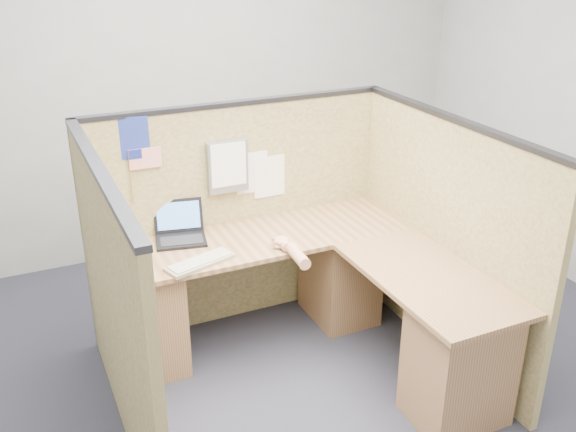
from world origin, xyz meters
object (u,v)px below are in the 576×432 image
keyboard (200,262)px  mouse (282,244)px  laptop (178,230)px  l_desk (311,306)px

keyboard → mouse: (0.52, 0.00, 0.01)m
keyboard → mouse: 0.52m
keyboard → laptop: bearing=75.2°
laptop → keyboard: bearing=-75.6°
laptop → keyboard: 0.40m
l_desk → mouse: bearing=121.0°
mouse → keyboard: bearing=-180.0°
l_desk → mouse: mouse is taller
l_desk → laptop: (-0.65, 0.58, 0.39)m
laptop → mouse: laptop is taller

